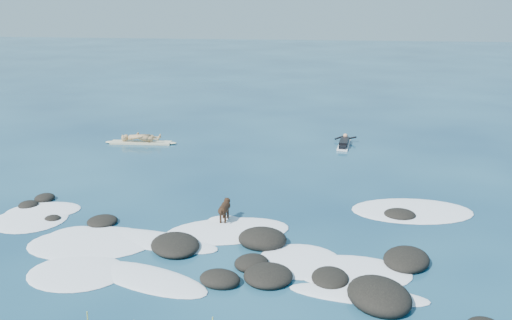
# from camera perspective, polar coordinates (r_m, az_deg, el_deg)

# --- Properties ---
(ground) EXTENTS (160.00, 160.00, 0.00)m
(ground) POSITION_cam_1_polar(r_m,az_deg,el_deg) (17.69, -3.50, -6.26)
(ground) COLOR #0A2642
(ground) RESTS_ON ground
(reef_rocks) EXTENTS (14.26, 7.29, 0.60)m
(reef_rocks) POSITION_cam_1_polar(r_m,az_deg,el_deg) (15.11, 2.24, -9.80)
(reef_rocks) COLOR black
(reef_rocks) RESTS_ON ground
(breaking_foam) EXTENTS (15.32, 8.28, 0.12)m
(breaking_foam) POSITION_cam_1_polar(r_m,az_deg,el_deg) (16.29, -4.61, -8.26)
(breaking_foam) COLOR white
(breaking_foam) RESTS_ON ground
(standing_surfer_rig) EXTENTS (3.45, 0.80, 1.96)m
(standing_surfer_rig) POSITION_cam_1_polar(r_m,az_deg,el_deg) (27.44, -11.51, 3.18)
(standing_surfer_rig) COLOR beige
(standing_surfer_rig) RESTS_ON ground
(paddling_surfer_rig) EXTENTS (1.06, 2.38, 0.41)m
(paddling_surfer_rig) POSITION_cam_1_polar(r_m,az_deg,el_deg) (26.97, 8.80, 1.71)
(paddling_surfer_rig) COLOR white
(paddling_surfer_rig) RESTS_ON ground
(dog) EXTENTS (0.29, 1.09, 0.69)m
(dog) POSITION_cam_1_polar(r_m,az_deg,el_deg) (17.57, -3.16, -4.80)
(dog) COLOR black
(dog) RESTS_ON ground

